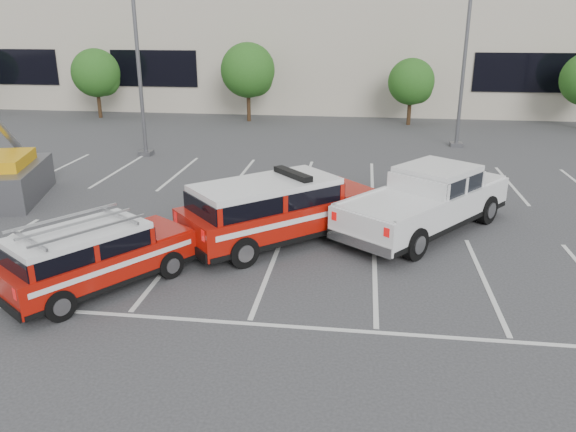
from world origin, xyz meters
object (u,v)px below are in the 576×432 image
at_px(convention_building, 340,39).
at_px(tree_mid_left, 250,72).
at_px(light_pole_mid, 466,40).
at_px(white_pickup, 426,207).
at_px(tree_left, 98,75).
at_px(ladder_suv, 95,261).
at_px(fire_chief_suv, 279,214).
at_px(tree_mid_right, 413,83).
at_px(light_pole_left, 137,42).

bearing_deg(convention_building, tree_mid_left, -117.40).
height_order(light_pole_mid, white_pickup, light_pole_mid).
bearing_deg(tree_left, ladder_suv, -65.18).
relative_size(convention_building, tree_left, 13.58).
relative_size(tree_left, fire_chief_suv, 0.77).
relative_size(tree_left, tree_mid_left, 0.91).
bearing_deg(white_pickup, light_pole_mid, 115.31).
bearing_deg(tree_left, tree_mid_right, -0.00).
bearing_deg(light_pole_left, fire_chief_suv, -51.81).
bearing_deg(fire_chief_suv, light_pole_left, 176.51).
bearing_deg(convention_building, light_pole_mid, -66.74).
distance_m(convention_building, light_pole_left, 21.49).
height_order(light_pole_mid, fire_chief_suv, light_pole_mid).
bearing_deg(white_pickup, fire_chief_suv, -123.44).
height_order(tree_mid_right, ladder_suv, tree_mid_right).
distance_m(convention_building, ladder_suv, 34.00).
bearing_deg(light_pole_mid, tree_mid_right, 107.52).
bearing_deg(tree_left, convention_building, 33.05).
relative_size(convention_building, tree_mid_right, 15.04).
distance_m(tree_left, fire_chief_suv, 25.10).
relative_size(tree_mid_right, light_pole_left, 0.39).
height_order(tree_left, fire_chief_suv, tree_left).
bearing_deg(ladder_suv, tree_left, 149.97).
distance_m(tree_mid_right, light_pole_left, 16.72).
bearing_deg(tree_mid_left, ladder_suv, -87.69).
bearing_deg(light_pole_left, tree_left, 124.52).
distance_m(fire_chief_suv, white_pickup, 4.54).
bearing_deg(light_pole_left, tree_mid_right, 37.50).
distance_m(tree_left, ladder_suv, 26.19).
relative_size(fire_chief_suv, ladder_suv, 1.22).
relative_size(light_pole_mid, fire_chief_suv, 1.78).
bearing_deg(ladder_suv, fire_chief_suv, 77.57).
bearing_deg(tree_mid_left, white_pickup, -63.91).
bearing_deg(convention_building, fire_chief_suv, -90.46).
height_order(tree_mid_left, light_pole_left, light_pole_left).
distance_m(light_pole_left, ladder_suv, 14.92).
bearing_deg(convention_building, ladder_suv, -97.03).
distance_m(tree_mid_left, tree_mid_right, 10.01).
distance_m(convention_building, fire_chief_suv, 30.21).
height_order(light_pole_left, white_pickup, light_pole_left).
xyz_separation_m(white_pickup, ladder_suv, (-8.19, -5.02, -0.07)).
bearing_deg(tree_mid_left, fire_chief_suv, -76.46).
bearing_deg(ladder_suv, tree_mid_right, 104.26).
relative_size(light_pole_left, ladder_suv, 2.18).
xyz_separation_m(light_pole_mid, fire_chief_suv, (-7.06, -14.09, -4.35)).
relative_size(convention_building, tree_mid_left, 12.38).
xyz_separation_m(tree_left, light_pole_mid, (21.91, -6.05, 2.41)).
distance_m(tree_mid_right, fire_chief_suv, 20.86).
xyz_separation_m(tree_mid_left, light_pole_mid, (11.91, -6.05, 2.14)).
height_order(tree_mid_right, light_pole_mid, light_pole_mid).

